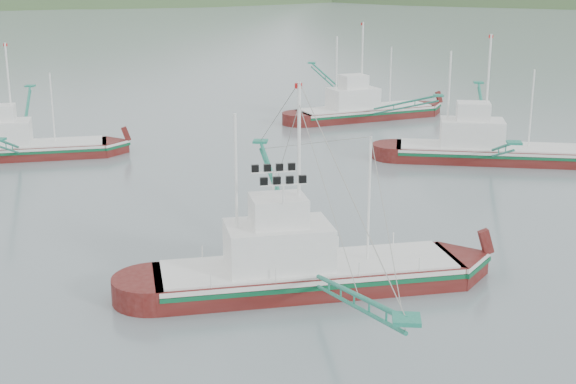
# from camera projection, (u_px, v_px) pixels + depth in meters

# --- Properties ---
(ground) EXTENTS (1200.00, 1200.00, 0.00)m
(ground) POSITION_uv_depth(u_px,v_px,m) (278.00, 282.00, 41.91)
(ground) COLOR slate
(ground) RESTS_ON ground
(main_boat) EXTENTS (16.14, 27.58, 11.45)m
(main_boat) POSITION_uv_depth(u_px,v_px,m) (306.00, 248.00, 40.50)
(main_boat) COLOR #4D0F0C
(main_boat) RESTS_ON ground
(bg_boat_left) EXTENTS (14.86, 25.34, 10.54)m
(bg_boat_left) POSITION_uv_depth(u_px,v_px,m) (18.00, 135.00, 68.28)
(bg_boat_left) COLOR #4D0F0C
(bg_boat_left) RESTS_ON ground
(bg_boat_far) EXTENTS (17.22, 25.33, 11.02)m
(bg_boat_far) POSITION_uv_depth(u_px,v_px,m) (365.00, 98.00, 85.40)
(bg_boat_far) COLOR #4D0F0C
(bg_boat_far) RESTS_ON ground
(bg_boat_right) EXTENTS (15.75, 28.17, 11.40)m
(bg_boat_right) POSITION_uv_depth(u_px,v_px,m) (487.00, 143.00, 67.15)
(bg_boat_right) COLOR #4D0F0C
(bg_boat_right) RESTS_ON ground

